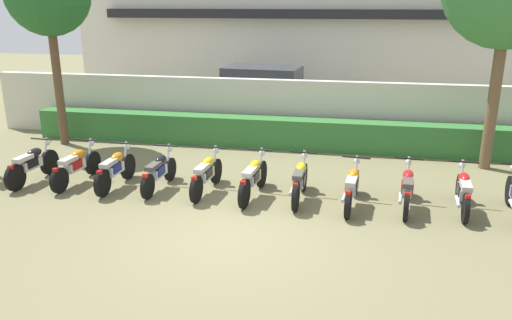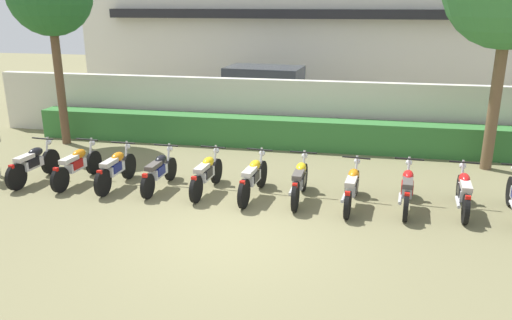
{
  "view_description": "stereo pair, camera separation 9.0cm",
  "coord_description": "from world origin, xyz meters",
  "px_view_note": "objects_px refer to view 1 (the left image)",
  "views": [
    {
      "loc": [
        2.04,
        -8.27,
        4.14
      ],
      "look_at": [
        0.0,
        2.28,
        0.77
      ],
      "focal_mm": 35.49,
      "sensor_mm": 36.0,
      "label": 1
    },
    {
      "loc": [
        2.13,
        -8.26,
        4.14
      ],
      "look_at": [
        0.0,
        2.28,
        0.77
      ],
      "focal_mm": 35.49,
      "sensor_mm": 36.0,
      "label": 2
    }
  ],
  "objects_px": {
    "motorcycle_in_row_4": "(206,174)",
    "parked_car": "(266,93)",
    "motorcycle_in_row_3": "(159,171)",
    "motorcycle_in_row_6": "(300,180)",
    "motorcycle_in_row_0": "(32,164)",
    "motorcycle_in_row_9": "(463,191)",
    "motorcycle_in_row_1": "(76,165)",
    "motorcycle_in_row_2": "(115,169)",
    "motorcycle_in_row_5": "(253,177)",
    "motorcycle_in_row_7": "(352,186)",
    "motorcycle_in_row_8": "(407,188)"
  },
  "relations": [
    {
      "from": "motorcycle_in_row_3",
      "to": "motorcycle_in_row_9",
      "type": "height_order",
      "value": "motorcycle_in_row_9"
    },
    {
      "from": "motorcycle_in_row_5",
      "to": "motorcycle_in_row_1",
      "type": "bearing_deg",
      "value": 94.49
    },
    {
      "from": "motorcycle_in_row_0",
      "to": "motorcycle_in_row_7",
      "type": "height_order",
      "value": "motorcycle_in_row_0"
    },
    {
      "from": "motorcycle_in_row_0",
      "to": "motorcycle_in_row_5",
      "type": "relative_size",
      "value": 0.95
    },
    {
      "from": "motorcycle_in_row_2",
      "to": "motorcycle_in_row_5",
      "type": "height_order",
      "value": "motorcycle_in_row_5"
    },
    {
      "from": "motorcycle_in_row_1",
      "to": "motorcycle_in_row_7",
      "type": "distance_m",
      "value": 6.43
    },
    {
      "from": "motorcycle_in_row_2",
      "to": "motorcycle_in_row_3",
      "type": "distance_m",
      "value": 1.03
    },
    {
      "from": "motorcycle_in_row_0",
      "to": "motorcycle_in_row_4",
      "type": "height_order",
      "value": "motorcycle_in_row_0"
    },
    {
      "from": "motorcycle_in_row_2",
      "to": "motorcycle_in_row_9",
      "type": "distance_m",
      "value": 7.62
    },
    {
      "from": "motorcycle_in_row_0",
      "to": "motorcycle_in_row_3",
      "type": "relative_size",
      "value": 1.02
    },
    {
      "from": "motorcycle_in_row_3",
      "to": "motorcycle_in_row_9",
      "type": "xyz_separation_m",
      "value": [
        6.59,
        -0.03,
        0.01
      ]
    },
    {
      "from": "motorcycle_in_row_1",
      "to": "motorcycle_in_row_7",
      "type": "bearing_deg",
      "value": -87.39
    },
    {
      "from": "motorcycle_in_row_3",
      "to": "motorcycle_in_row_6",
      "type": "bearing_deg",
      "value": -88.02
    },
    {
      "from": "parked_car",
      "to": "motorcycle_in_row_6",
      "type": "distance_m",
      "value": 8.13
    },
    {
      "from": "motorcycle_in_row_0",
      "to": "motorcycle_in_row_1",
      "type": "xyz_separation_m",
      "value": [
        1.06,
        0.14,
        -0.01
      ]
    },
    {
      "from": "parked_car",
      "to": "motorcycle_in_row_7",
      "type": "xyz_separation_m",
      "value": [
        3.21,
        -7.96,
        -0.5
      ]
    },
    {
      "from": "motorcycle_in_row_0",
      "to": "motorcycle_in_row_5",
      "type": "distance_m",
      "value": 5.35
    },
    {
      "from": "motorcycle_in_row_7",
      "to": "motorcycle_in_row_9",
      "type": "xyz_separation_m",
      "value": [
        2.23,
        0.15,
        0.0
      ]
    },
    {
      "from": "motorcycle_in_row_7",
      "to": "motorcycle_in_row_5",
      "type": "bearing_deg",
      "value": 93.01
    },
    {
      "from": "motorcycle_in_row_2",
      "to": "motorcycle_in_row_9",
      "type": "relative_size",
      "value": 1.02
    },
    {
      "from": "motorcycle_in_row_0",
      "to": "motorcycle_in_row_4",
      "type": "xyz_separation_m",
      "value": [
        4.26,
        0.13,
        -0.01
      ]
    },
    {
      "from": "motorcycle_in_row_4",
      "to": "motorcycle_in_row_2",
      "type": "bearing_deg",
      "value": 96.78
    },
    {
      "from": "motorcycle_in_row_1",
      "to": "motorcycle_in_row_3",
      "type": "xyz_separation_m",
      "value": [
        2.07,
        -0.01,
        -0.01
      ]
    },
    {
      "from": "motorcycle_in_row_4",
      "to": "motorcycle_in_row_5",
      "type": "bearing_deg",
      "value": -89.5
    },
    {
      "from": "motorcycle_in_row_3",
      "to": "motorcycle_in_row_6",
      "type": "xyz_separation_m",
      "value": [
        3.24,
        -0.06,
        0.02
      ]
    },
    {
      "from": "motorcycle_in_row_4",
      "to": "parked_car",
      "type": "bearing_deg",
      "value": 4.29
    },
    {
      "from": "motorcycle_in_row_5",
      "to": "motorcycle_in_row_9",
      "type": "xyz_separation_m",
      "value": [
        4.37,
        0.03,
        -0.01
      ]
    },
    {
      "from": "motorcycle_in_row_5",
      "to": "motorcycle_in_row_6",
      "type": "relative_size",
      "value": 1.04
    },
    {
      "from": "motorcycle_in_row_0",
      "to": "motorcycle_in_row_9",
      "type": "xyz_separation_m",
      "value": [
        9.72,
        0.09,
        -0.01
      ]
    },
    {
      "from": "parked_car",
      "to": "motorcycle_in_row_6",
      "type": "height_order",
      "value": "parked_car"
    },
    {
      "from": "motorcycle_in_row_1",
      "to": "motorcycle_in_row_2",
      "type": "relative_size",
      "value": 1.06
    },
    {
      "from": "motorcycle_in_row_1",
      "to": "motorcycle_in_row_8",
      "type": "height_order",
      "value": "motorcycle_in_row_8"
    },
    {
      "from": "motorcycle_in_row_5",
      "to": "motorcycle_in_row_7",
      "type": "distance_m",
      "value": 2.14
    },
    {
      "from": "motorcycle_in_row_1",
      "to": "motorcycle_in_row_8",
      "type": "relative_size",
      "value": 1.02
    },
    {
      "from": "motorcycle_in_row_7",
      "to": "motorcycle_in_row_2",
      "type": "bearing_deg",
      "value": 94.97
    },
    {
      "from": "motorcycle_in_row_0",
      "to": "motorcycle_in_row_3",
      "type": "xyz_separation_m",
      "value": [
        3.13,
        0.12,
        -0.02
      ]
    },
    {
      "from": "motorcycle_in_row_8",
      "to": "motorcycle_in_row_2",
      "type": "bearing_deg",
      "value": 95.24
    },
    {
      "from": "motorcycle_in_row_5",
      "to": "motorcycle_in_row_7",
      "type": "bearing_deg",
      "value": -87.44
    },
    {
      "from": "parked_car",
      "to": "motorcycle_in_row_8",
      "type": "xyz_separation_m",
      "value": [
        4.33,
        -7.87,
        -0.49
      ]
    },
    {
      "from": "motorcycle_in_row_4",
      "to": "motorcycle_in_row_7",
      "type": "height_order",
      "value": "motorcycle_in_row_4"
    },
    {
      "from": "motorcycle_in_row_3",
      "to": "motorcycle_in_row_5",
      "type": "distance_m",
      "value": 2.22
    },
    {
      "from": "motorcycle_in_row_1",
      "to": "motorcycle_in_row_4",
      "type": "xyz_separation_m",
      "value": [
        3.2,
        -0.01,
        0.0
      ]
    },
    {
      "from": "parked_car",
      "to": "motorcycle_in_row_8",
      "type": "relative_size",
      "value": 2.45
    },
    {
      "from": "parked_car",
      "to": "motorcycle_in_row_2",
      "type": "distance_m",
      "value": 8.17
    },
    {
      "from": "motorcycle_in_row_1",
      "to": "parked_car",
      "type": "bearing_deg",
      "value": -18.17
    },
    {
      "from": "motorcycle_in_row_7",
      "to": "motorcycle_in_row_9",
      "type": "height_order",
      "value": "motorcycle_in_row_9"
    },
    {
      "from": "motorcycle_in_row_3",
      "to": "motorcycle_in_row_4",
      "type": "height_order",
      "value": "motorcycle_in_row_4"
    },
    {
      "from": "motorcycle_in_row_4",
      "to": "motorcycle_in_row_9",
      "type": "relative_size",
      "value": 1.03
    },
    {
      "from": "motorcycle_in_row_8",
      "to": "motorcycle_in_row_1",
      "type": "bearing_deg",
      "value": 94.53
    },
    {
      "from": "motorcycle_in_row_0",
      "to": "motorcycle_in_row_7",
      "type": "bearing_deg",
      "value": -85.83
    }
  ]
}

